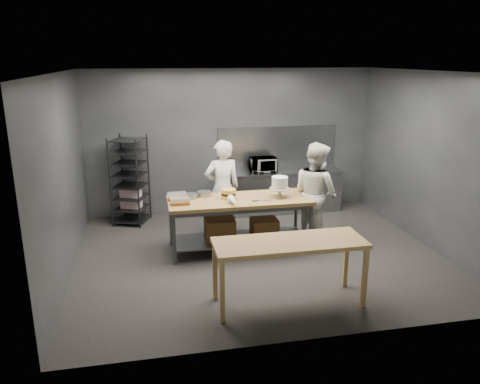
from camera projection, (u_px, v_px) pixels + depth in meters
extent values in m
plane|color=black|center=(259.00, 255.00, 7.88)|extent=(6.00, 6.00, 0.00)
cube|color=#4C4F54|center=(232.00, 142.00, 9.82)|extent=(6.00, 0.04, 3.00)
cube|color=olive|center=(239.00, 200.00, 7.88)|extent=(2.40, 0.90, 0.06)
cube|color=#47494C|center=(239.00, 238.00, 8.07)|extent=(2.25, 0.75, 0.03)
cylinder|color=#47494C|center=(174.00, 239.00, 7.42)|extent=(0.06, 0.06, 0.86)
cylinder|color=#47494C|center=(171.00, 223.00, 8.16)|extent=(0.06, 0.06, 0.86)
cylinder|color=#47494C|center=(310.00, 229.00, 7.86)|extent=(0.06, 0.06, 0.86)
cylinder|color=#47494C|center=(296.00, 214.00, 8.59)|extent=(0.06, 0.06, 0.86)
cube|color=brown|center=(220.00, 229.00, 7.99)|extent=(0.50, 0.40, 0.35)
cube|color=brown|center=(264.00, 227.00, 8.14)|extent=(0.45, 0.38, 0.30)
cube|color=#A17843|center=(290.00, 243.00, 6.12)|extent=(2.00, 0.70, 0.06)
cube|color=#A17843|center=(222.00, 292.00, 5.78)|extent=(0.06, 0.06, 0.84)
cube|color=#A17843|center=(215.00, 271.00, 6.34)|extent=(0.06, 0.06, 0.84)
cube|color=#A17843|center=(365.00, 278.00, 6.14)|extent=(0.06, 0.06, 0.84)
cube|color=#A17843|center=(346.00, 259.00, 6.71)|extent=(0.06, 0.06, 0.84)
cube|color=slate|center=(281.00, 172.00, 9.88)|extent=(2.60, 0.60, 0.04)
cube|color=slate|center=(280.00, 192.00, 10.01)|extent=(2.56, 0.56, 0.86)
cube|color=slate|center=(278.00, 147.00, 10.04)|extent=(2.60, 0.02, 0.90)
cube|color=black|center=(130.00, 180.00, 9.21)|extent=(0.79, 0.82, 1.75)
cube|color=white|center=(131.00, 197.00, 9.30)|extent=(0.44, 0.36, 0.45)
imported|color=white|center=(222.00, 189.00, 8.54)|extent=(0.70, 0.50, 1.80)
imported|color=white|center=(316.00, 193.00, 8.22)|extent=(0.96, 1.07, 1.81)
imported|color=black|center=(263.00, 165.00, 9.76)|extent=(0.54, 0.37, 0.30)
cylinder|color=#BAB094|center=(279.00, 197.00, 7.95)|extent=(0.20, 0.20, 0.02)
cylinder|color=#BAB094|center=(280.00, 193.00, 7.93)|extent=(0.06, 0.06, 0.12)
cylinder|color=#BAB094|center=(280.00, 189.00, 7.91)|extent=(0.34, 0.34, 0.02)
cylinder|color=silver|center=(280.00, 183.00, 7.88)|extent=(0.27, 0.27, 0.20)
cylinder|color=gold|center=(228.00, 197.00, 7.88)|extent=(0.24, 0.24, 0.06)
cylinder|color=black|center=(228.00, 194.00, 7.87)|extent=(0.24, 0.24, 0.04)
cylinder|color=gold|center=(228.00, 191.00, 7.85)|extent=(0.24, 0.24, 0.06)
cylinder|color=gray|center=(191.00, 196.00, 7.88)|extent=(0.23, 0.23, 0.07)
cylinder|color=gray|center=(204.00, 194.00, 8.02)|extent=(0.25, 0.25, 0.07)
cone|color=silver|center=(233.00, 201.00, 7.51)|extent=(0.14, 0.39, 0.12)
cube|color=slate|center=(266.00, 201.00, 7.76)|extent=(0.28, 0.02, 0.00)
cube|color=black|center=(255.00, 201.00, 7.72)|extent=(0.09, 0.02, 0.02)
cube|color=#8F5B1C|center=(180.00, 203.00, 7.56)|extent=(0.30, 0.20, 0.05)
cube|color=silver|center=(180.00, 200.00, 7.55)|extent=(0.31, 0.21, 0.06)
cube|color=#8F5B1C|center=(177.00, 198.00, 7.81)|extent=(0.30, 0.20, 0.05)
cube|color=silver|center=(177.00, 195.00, 7.80)|extent=(0.31, 0.21, 0.06)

